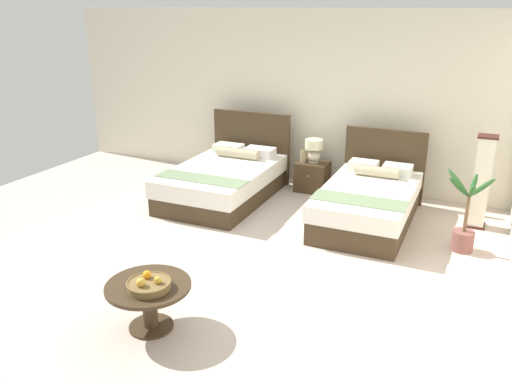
{
  "coord_description": "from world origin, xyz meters",
  "views": [
    {
      "loc": [
        2.56,
        -5.08,
        2.87
      ],
      "look_at": [
        -0.03,
        0.48,
        0.66
      ],
      "focal_mm": 36.6,
      "sensor_mm": 36.0,
      "label": 1
    }
  ],
  "objects_px": {
    "coffee_table": "(149,296)",
    "potted_palm": "(464,226)",
    "bed_near_corner": "(369,202)",
    "table_lamp": "(314,149)",
    "fruit_bowl": "(149,284)",
    "vase": "(303,156)",
    "nightstand": "(312,177)",
    "floor_lamp_corner": "(481,182)",
    "bed_near_window": "(225,180)"
  },
  "relations": [
    {
      "from": "nightstand",
      "to": "table_lamp",
      "type": "bearing_deg",
      "value": 90.0
    },
    {
      "from": "vase",
      "to": "fruit_bowl",
      "type": "height_order",
      "value": "vase"
    },
    {
      "from": "bed_near_window",
      "to": "nightstand",
      "type": "height_order",
      "value": "bed_near_window"
    },
    {
      "from": "vase",
      "to": "potted_palm",
      "type": "xyz_separation_m",
      "value": [
        2.56,
        -1.27,
        -0.25
      ]
    },
    {
      "from": "fruit_bowl",
      "to": "coffee_table",
      "type": "bearing_deg",
      "value": 133.18
    },
    {
      "from": "bed_near_corner",
      "to": "nightstand",
      "type": "distance_m",
      "value": 1.46
    },
    {
      "from": "potted_palm",
      "to": "coffee_table",
      "type": "bearing_deg",
      "value": -130.03
    },
    {
      "from": "coffee_table",
      "to": "potted_palm",
      "type": "xyz_separation_m",
      "value": [
        2.51,
        2.98,
        -0.01
      ]
    },
    {
      "from": "nightstand",
      "to": "table_lamp",
      "type": "relative_size",
      "value": 1.34
    },
    {
      "from": "floor_lamp_corner",
      "to": "bed_near_corner",
      "type": "bearing_deg",
      "value": -160.82
    },
    {
      "from": "fruit_bowl",
      "to": "potted_palm",
      "type": "height_order",
      "value": "potted_palm"
    },
    {
      "from": "table_lamp",
      "to": "vase",
      "type": "relative_size",
      "value": 1.92
    },
    {
      "from": "nightstand",
      "to": "fruit_bowl",
      "type": "relative_size",
      "value": 1.24
    },
    {
      "from": "bed_near_window",
      "to": "bed_near_corner",
      "type": "bearing_deg",
      "value": -0.1
    },
    {
      "from": "coffee_table",
      "to": "fruit_bowl",
      "type": "relative_size",
      "value": 1.95
    },
    {
      "from": "bed_near_window",
      "to": "table_lamp",
      "type": "relative_size",
      "value": 5.85
    },
    {
      "from": "nightstand",
      "to": "floor_lamp_corner",
      "type": "distance_m",
      "value": 2.58
    },
    {
      "from": "bed_near_corner",
      "to": "fruit_bowl",
      "type": "bearing_deg",
      "value": -108.9
    },
    {
      "from": "bed_near_corner",
      "to": "nightstand",
      "type": "height_order",
      "value": "bed_near_corner"
    },
    {
      "from": "fruit_bowl",
      "to": "vase",
      "type": "bearing_deg",
      "value": 91.46
    },
    {
      "from": "potted_palm",
      "to": "bed_near_window",
      "type": "bearing_deg",
      "value": 173.43
    },
    {
      "from": "vase",
      "to": "potted_palm",
      "type": "relative_size",
      "value": 0.19
    },
    {
      "from": "bed_near_corner",
      "to": "coffee_table",
      "type": "height_order",
      "value": "bed_near_corner"
    },
    {
      "from": "bed_near_corner",
      "to": "coffee_table",
      "type": "distance_m",
      "value": 3.61
    },
    {
      "from": "table_lamp",
      "to": "floor_lamp_corner",
      "type": "height_order",
      "value": "floor_lamp_corner"
    },
    {
      "from": "table_lamp",
      "to": "potted_palm",
      "type": "distance_m",
      "value": 2.78
    },
    {
      "from": "floor_lamp_corner",
      "to": "fruit_bowl",
      "type": "bearing_deg",
      "value": -123.09
    },
    {
      "from": "bed_near_corner",
      "to": "potted_palm",
      "type": "relative_size",
      "value": 2.1
    },
    {
      "from": "vase",
      "to": "fruit_bowl",
      "type": "bearing_deg",
      "value": -88.54
    },
    {
      "from": "coffee_table",
      "to": "potted_palm",
      "type": "bearing_deg",
      "value": 49.97
    },
    {
      "from": "fruit_bowl",
      "to": "bed_near_window",
      "type": "bearing_deg",
      "value": 107.4
    },
    {
      "from": "bed_near_corner",
      "to": "vase",
      "type": "distance_m",
      "value": 1.58
    },
    {
      "from": "bed_near_corner",
      "to": "table_lamp",
      "type": "xyz_separation_m",
      "value": [
        -1.14,
        0.93,
        0.4
      ]
    },
    {
      "from": "bed_near_corner",
      "to": "table_lamp",
      "type": "relative_size",
      "value": 5.64
    },
    {
      "from": "vase",
      "to": "potted_palm",
      "type": "distance_m",
      "value": 2.87
    },
    {
      "from": "vase",
      "to": "coffee_table",
      "type": "height_order",
      "value": "vase"
    },
    {
      "from": "fruit_bowl",
      "to": "potted_palm",
      "type": "relative_size",
      "value": 0.4
    },
    {
      "from": "bed_near_window",
      "to": "potted_palm",
      "type": "xyz_separation_m",
      "value": [
        3.53,
        -0.41,
        0.03
      ]
    },
    {
      "from": "bed_near_window",
      "to": "vase",
      "type": "bearing_deg",
      "value": 41.62
    },
    {
      "from": "nightstand",
      "to": "table_lamp",
      "type": "xyz_separation_m",
      "value": [
        -0.0,
        0.02,
        0.46
      ]
    },
    {
      "from": "nightstand",
      "to": "potted_palm",
      "type": "xyz_separation_m",
      "value": [
        2.41,
        -1.31,
        0.09
      ]
    },
    {
      "from": "bed_near_corner",
      "to": "table_lamp",
      "type": "height_order",
      "value": "bed_near_corner"
    },
    {
      "from": "nightstand",
      "to": "potted_palm",
      "type": "height_order",
      "value": "potted_palm"
    },
    {
      "from": "bed_near_corner",
      "to": "table_lamp",
      "type": "bearing_deg",
      "value": 140.88
    },
    {
      "from": "table_lamp",
      "to": "floor_lamp_corner",
      "type": "bearing_deg",
      "value": -10.07
    },
    {
      "from": "fruit_bowl",
      "to": "potted_palm",
      "type": "xyz_separation_m",
      "value": [
        2.45,
        3.05,
        -0.18
      ]
    },
    {
      "from": "bed_near_corner",
      "to": "nightstand",
      "type": "xyz_separation_m",
      "value": [
        -1.14,
        0.91,
        -0.06
      ]
    },
    {
      "from": "floor_lamp_corner",
      "to": "potted_palm",
      "type": "height_order",
      "value": "floor_lamp_corner"
    },
    {
      "from": "table_lamp",
      "to": "potted_palm",
      "type": "xyz_separation_m",
      "value": [
        2.41,
        -1.33,
        -0.37
      ]
    },
    {
      "from": "bed_near_window",
      "to": "vase",
      "type": "height_order",
      "value": "bed_near_window"
    }
  ]
}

